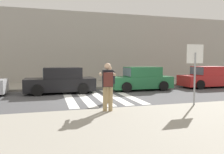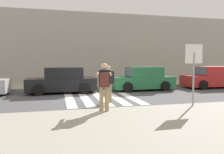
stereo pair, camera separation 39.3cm
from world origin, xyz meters
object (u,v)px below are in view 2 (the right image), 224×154
Objects in this scene: parked_car_green at (143,79)px; stop_sign at (194,61)px; photographer_with_backpack at (104,83)px; parked_car_black at (62,81)px; parked_car_red at (211,78)px; pedestrian_crossing at (108,82)px.

stop_sign is at bearing -91.93° from parked_car_green.
photographer_with_backpack reaches higher than parked_car_black.
parked_car_red is at bearing -0.00° from parked_car_green.
parked_car_green is at bearing 88.07° from stop_sign.
photographer_with_backpack is 0.42× the size of parked_car_green.
pedestrian_crossing is at bearing -156.17° from parked_car_red.
pedestrian_crossing reaches higher than parked_car_black.
parked_car_black and parked_car_green have the same top height.
parked_car_black is at bearing 117.71° from pedestrian_crossing.
parked_car_black is at bearing 180.00° from parked_car_red.
parked_car_green is at bearing 180.00° from parked_car_red.
stop_sign is 0.60× the size of parked_car_green.
photographer_with_backpack is (-3.69, -0.12, -0.77)m from stop_sign.
stop_sign is at bearing -49.49° from parked_car_black.
pedestrian_crossing is 4.29m from parked_car_black.
stop_sign is 1.43× the size of pedestrian_crossing.
stop_sign is 3.81m from pedestrian_crossing.
stop_sign reaches higher than photographer_with_backpack.
stop_sign is at bearing -133.35° from parked_car_red.
stop_sign reaches higher than parked_car_red.
parked_car_red is (5.56, 5.89, -1.21)m from stop_sign.
parked_car_red is (5.36, -0.00, 0.00)m from parked_car_green.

